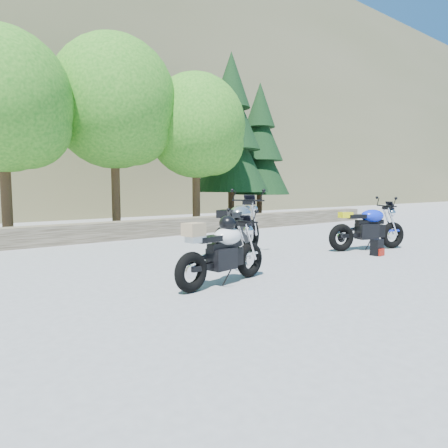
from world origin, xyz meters
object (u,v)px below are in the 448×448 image
(white_bike, at_px, (222,251))
(backpack, at_px, (377,248))
(silver_bike, at_px, (239,230))
(blue_bike, at_px, (368,228))

(white_bike, distance_m, backpack, 4.19)
(silver_bike, relative_size, blue_bike, 1.08)
(silver_bike, height_order, backpack, silver_bike)
(blue_bike, distance_m, backpack, 0.85)
(silver_bike, height_order, white_bike, silver_bike)
(blue_bike, height_order, backpack, blue_bike)
(white_bike, xyz_separation_m, backpack, (4.18, -0.03, -0.34))
(white_bike, height_order, backpack, white_bike)
(silver_bike, bearing_deg, white_bike, -164.79)
(silver_bike, xyz_separation_m, white_bike, (-1.69, -1.63, -0.07))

